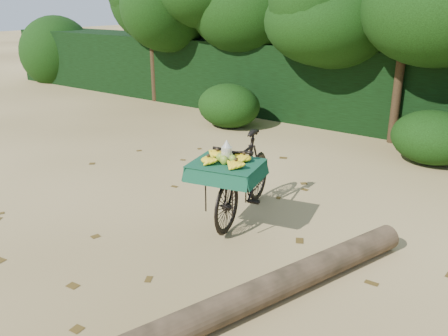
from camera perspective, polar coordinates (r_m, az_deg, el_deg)
The scene contains 7 objects.
ground at distance 6.27m, azimuth -0.20°, elevation -7.28°, with size 80.00×80.00×0.00m, color tan.
vendor_bicycle at distance 6.39m, azimuth 2.34°, elevation -0.98°, with size 1.08×2.00×1.16m.
fallen_log at distance 4.77m, azimuth 4.19°, elevation -14.84°, with size 0.29×0.29×4.04m, color brown.
hedge_backdrop at distance 11.45m, azimuth 19.14°, elevation 8.87°, with size 26.00×1.80×1.80m, color black.
tree_row at distance 10.78m, azimuth 15.07°, elevation 14.58°, with size 14.50×2.00×4.00m, color black, non-canonical shape.
bush_clumps at distance 9.54m, azimuth 17.94°, elevation 4.20°, with size 8.80×1.70×0.90m, color black, non-canonical shape.
leaf_litter at distance 6.75m, azimuth 3.10°, elevation -5.21°, with size 7.00×7.30×0.01m, color #4D3914, non-canonical shape.
Camera 1 is at (3.33, -4.49, 2.85)m, focal length 38.00 mm.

